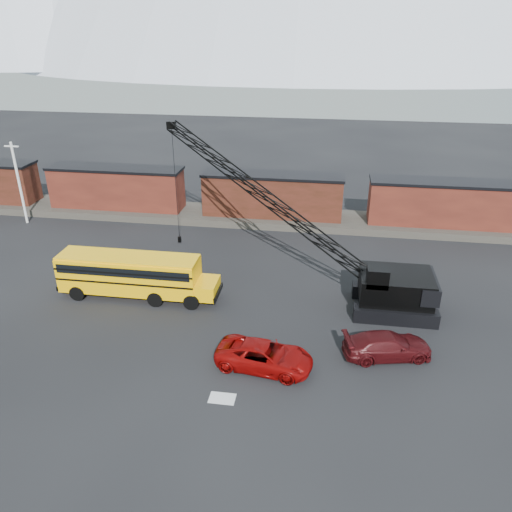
{
  "coord_description": "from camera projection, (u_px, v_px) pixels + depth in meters",
  "views": [
    {
      "loc": [
        5.39,
        -24.19,
        18.23
      ],
      "look_at": [
        0.57,
        7.5,
        3.0
      ],
      "focal_mm": 35.0,
      "sensor_mm": 36.0,
      "label": 1
    }
  ],
  "objects": [
    {
      "name": "utility_pole",
      "position": [
        19.0,
        182.0,
        47.71
      ],
      "size": [
        1.4,
        0.24,
        8.0
      ],
      "color": "silver",
      "rests_on": "ground"
    },
    {
      "name": "maroon_suv",
      "position": [
        387.0,
        345.0,
        29.53
      ],
      "size": [
        5.6,
        3.3,
        1.52
      ],
      "primitive_type": "imported",
      "rotation": [
        0.0,
        0.0,
        1.81
      ],
      "color": "#3E0B0D",
      "rests_on": "ground"
    },
    {
      "name": "snow_patch",
      "position": [
        222.0,
        398.0,
        26.51
      ],
      "size": [
        1.4,
        0.9,
        0.02
      ],
      "primitive_type": "cube",
      "color": "silver",
      "rests_on": "ground"
    },
    {
      "name": "boxcar_mid",
      "position": [
        273.0,
        195.0,
        48.61
      ],
      "size": [
        13.7,
        3.1,
        4.17
      ],
      "color": "#532017",
      "rests_on": "gravel_berm"
    },
    {
      "name": "boxcar_west_near",
      "position": [
        117.0,
        187.0,
        50.79
      ],
      "size": [
        13.7,
        3.1,
        4.17
      ],
      "color": "#421913",
      "rests_on": "gravel_berm"
    },
    {
      "name": "boxcar_east_near",
      "position": [
        443.0,
        203.0,
        46.44
      ],
      "size": [
        13.7,
        3.1,
        4.17
      ],
      "color": "#421913",
      "rests_on": "gravel_berm"
    },
    {
      "name": "red_pickup",
      "position": [
        265.0,
        356.0,
        28.59
      ],
      "size": [
        5.89,
        3.32,
        1.55
      ],
      "primitive_type": "imported",
      "rotation": [
        0.0,
        0.0,
        1.43
      ],
      "color": "#870706",
      "rests_on": "ground"
    },
    {
      "name": "ground",
      "position": [
        228.0,
        353.0,
        30.15
      ],
      "size": [
        160.0,
        160.0,
        0.0
      ],
      "primitive_type": "plane",
      "color": "black",
      "rests_on": "ground"
    },
    {
      "name": "gravel_berm",
      "position": [
        272.0,
        218.0,
        49.65
      ],
      "size": [
        120.0,
        5.0,
        0.7
      ],
      "primitive_type": "cube",
      "color": "#4A453D",
      "rests_on": "ground"
    },
    {
      "name": "crawler_crane",
      "position": [
        263.0,
        195.0,
        37.16
      ],
      "size": [
        21.15,
        11.51,
        10.98
      ],
      "color": "black",
      "rests_on": "ground"
    },
    {
      "name": "school_bus",
      "position": [
        134.0,
        274.0,
        35.58
      ],
      "size": [
        11.65,
        2.65,
        3.19
      ],
      "color": "#FFB605",
      "rests_on": "ground"
    }
  ]
}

